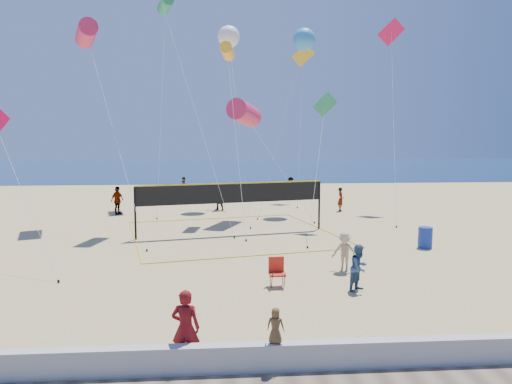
{
  "coord_description": "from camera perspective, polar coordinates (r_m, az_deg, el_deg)",
  "views": [
    {
      "loc": [
        -1.13,
        -13.0,
        4.97
      ],
      "look_at": [
        0.01,
        2.0,
        3.23
      ],
      "focal_mm": 35.0,
      "sensor_mm": 36.0,
      "label": 1
    }
  ],
  "objects": [
    {
      "name": "far_person_3",
      "position": [
        41.25,
        -8.2,
        0.65
      ],
      "size": [
        0.87,
        0.76,
        1.51
      ],
      "primitive_type": "imported",
      "rotation": [
        0.0,
        0.0,
        0.31
      ],
      "color": "gray",
      "rests_on": "ground"
    },
    {
      "name": "ocean",
      "position": [
        75.17,
        -3.47,
        2.8
      ],
      "size": [
        140.0,
        50.0,
        0.03
      ],
      "primitive_type": "cube",
      "color": "navy",
      "rests_on": "ground"
    },
    {
      "name": "far_person_0",
      "position": [
        32.25,
        -15.57,
        -0.94
      ],
      "size": [
        0.92,
        1.1,
        1.76
      ],
      "primitive_type": "imported",
      "rotation": [
        0.0,
        0.0,
        1.01
      ],
      "color": "gray",
      "rests_on": "ground"
    },
    {
      "name": "ground",
      "position": [
        13.96,
        0.6,
        -14.26
      ],
      "size": [
        120.0,
        120.0,
        0.0
      ],
      "primitive_type": "plane",
      "color": "tan",
      "rests_on": "ground"
    },
    {
      "name": "bystander_a",
      "position": [
        16.41,
        11.71,
        -8.46
      ],
      "size": [
        0.92,
        0.9,
        1.5
      ],
      "primitive_type": "imported",
      "rotation": [
        0.0,
        0.0,
        0.7
      ],
      "color": "navy",
      "rests_on": "ground"
    },
    {
      "name": "far_person_2",
      "position": [
        32.97,
        9.65,
        -0.82
      ],
      "size": [
        0.38,
        0.57,
        1.54
      ],
      "primitive_type": "imported",
      "rotation": [
        0.0,
        0.0,
        1.55
      ],
      "color": "gray",
      "rests_on": "ground"
    },
    {
      "name": "trash_barrel",
      "position": [
        23.26,
        18.78,
        -4.94
      ],
      "size": [
        0.79,
        0.79,
        0.92
      ],
      "primitive_type": "cylinder",
      "rotation": [
        0.0,
        0.0,
        0.35
      ],
      "color": "navy",
      "rests_on": "ground"
    },
    {
      "name": "toddler",
      "position": [
        10.83,
        2.25,
        -15.02
      ],
      "size": [
        0.43,
        0.34,
        0.76
      ],
      "primitive_type": "imported",
      "rotation": [
        0.0,
        0.0,
        2.83
      ],
      "color": "brown",
      "rests_on": "seawall"
    },
    {
      "name": "kite_0",
      "position": [
        30.24,
        -18.82,
        16.78
      ],
      "size": [
        5.05,
        9.07,
        11.17
      ],
      "rotation": [
        0.0,
        0.0,
        0.36
      ],
      "color": "#C92550",
      "rests_on": "ground"
    },
    {
      "name": "kite_10",
      "position": [
        29.23,
        -1.34,
        9.0
      ],
      "size": [
        4.99,
        3.47,
        6.99
      ],
      "rotation": [
        0.0,
        0.0,
        -0.39
      ],
      "color": "#C92550",
      "rests_on": "ground"
    },
    {
      "name": "seawall",
      "position": [
        11.09,
        2.01,
        -18.31
      ],
      "size": [
        32.0,
        0.3,
        0.6
      ],
      "primitive_type": "cube",
      "color": "#BAB9B5",
      "rests_on": "ground"
    },
    {
      "name": "kite_8",
      "position": [
        38.01,
        -10.31,
        20.33
      ],
      "size": [
        1.43,
        8.52,
        14.65
      ],
      "rotation": [
        0.0,
        0.0,
        0.3
      ],
      "color": "#289055",
      "rests_on": "ground"
    },
    {
      "name": "kite_9",
      "position": [
        39.33,
        5.39,
        14.52
      ],
      "size": [
        2.17,
        5.71,
        11.9
      ],
      "rotation": [
        0.0,
        0.0,
        0.19
      ],
      "color": "yellow",
      "rests_on": "ground"
    },
    {
      "name": "kite_4",
      "position": [
        26.7,
        7.77,
        8.9
      ],
      "size": [
        2.52,
        5.44,
        7.23
      ],
      "rotation": [
        0.0,
        0.0,
        0.03
      ],
      "color": "#289055",
      "rests_on": "ground"
    },
    {
      "name": "kite_7",
      "position": [
        33.72,
        5.53,
        16.95
      ],
      "size": [
        4.31,
        4.89,
        11.78
      ],
      "rotation": [
        0.0,
        0.0,
        -0.42
      ],
      "color": "#2F87D6",
      "rests_on": "ground"
    },
    {
      "name": "volleyball_net",
      "position": [
        24.88,
        -2.75,
        -0.77
      ],
      "size": [
        11.48,
        11.36,
        2.58
      ],
      "rotation": [
        0.0,
        0.0,
        0.22
      ],
      "color": "black",
      "rests_on": "ground"
    },
    {
      "name": "far_person_4",
      "position": [
        40.94,
        3.98,
        0.66
      ],
      "size": [
        0.98,
        1.12,
        1.5
      ],
      "primitive_type": "imported",
      "rotation": [
        0.0,
        0.0,
        1.04
      ],
      "color": "gray",
      "rests_on": "ground"
    },
    {
      "name": "kite_2",
      "position": [
        29.68,
        -3.28,
        15.74
      ],
      "size": [
        1.18,
        7.37,
        10.17
      ],
      "rotation": [
        0.0,
        0.0,
        -0.14
      ],
      "color": "yellow",
      "rests_on": "ground"
    },
    {
      "name": "far_person_1",
      "position": [
        32.89,
        -4.21,
        -0.63
      ],
      "size": [
        1.63,
        1.19,
        1.7
      ],
      "primitive_type": "imported",
      "rotation": [
        0.0,
        0.0,
        -0.49
      ],
      "color": "gray",
      "rests_on": "ground"
    },
    {
      "name": "kite_5",
      "position": [
        35.32,
        15.22,
        16.32
      ],
      "size": [
        2.97,
        7.86,
        12.64
      ],
      "rotation": [
        0.0,
        0.0,
        -0.04
      ],
      "color": "#ED194E",
      "rests_on": "ground"
    },
    {
      "name": "kite_6",
      "position": [
        35.91,
        -3.14,
        17.28
      ],
      "size": [
        1.81,
        10.28,
        12.4
      ],
      "rotation": [
        0.0,
        0.0,
        -0.18
      ],
      "color": "white",
      "rests_on": "ground"
    },
    {
      "name": "camp_chair",
      "position": [
        16.58,
        2.39,
        -8.91
      ],
      "size": [
        0.54,
        0.66,
        1.06
      ],
      "rotation": [
        0.0,
        0.0,
        0.05
      ],
      "color": "red",
      "rests_on": "ground"
    },
    {
      "name": "woman",
      "position": [
        11.18,
        -8.05,
        -15.13
      ],
      "size": [
        0.67,
        0.5,
        1.69
      ],
      "primitive_type": "imported",
      "rotation": [
        0.0,
        0.0,
        2.98
      ],
      "color": "#640D11",
      "rests_on": "ground"
    },
    {
      "name": "bystander_b",
      "position": [
        18.57,
        10.09,
        -6.73
      ],
      "size": [
        1.07,
        0.88,
        1.44
      ],
      "primitive_type": "imported",
      "rotation": [
        0.0,
        0.0,
        -0.44
      ],
      "color": "tan",
      "rests_on": "ground"
    }
  ]
}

